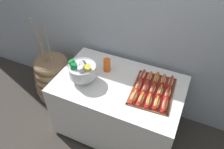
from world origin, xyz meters
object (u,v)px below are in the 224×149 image
object	(u,v)px
hot_dog_1	(141,99)
hot_dog_2	(149,101)
floor_vase	(54,79)
hot_dog_8	(160,91)
hot_dog_10	(142,75)
hot_dog_0	(134,97)
cup_stack	(107,65)
hot_dog_9	(168,93)
hot_dog_5	(138,86)
hot_dog_6	(146,87)
serving_tray	(152,91)
hot_dog_4	(165,105)
hot_dog_11	(149,77)
hot_dog_13	(163,80)
punch_bowl	(82,70)
hot_dog_3	(157,103)
buffet_table	(119,105)
hot_dog_7	(153,89)
hot_dog_14	(171,82)
hot_dog_12	(156,79)

from	to	relation	value
hot_dog_1	hot_dog_2	distance (m)	0.08
floor_vase	hot_dog_2	distance (m)	1.49
hot_dog_8	hot_dog_10	distance (m)	0.28
hot_dog_0	hot_dog_2	size ratio (longest dim) A/B	0.98
cup_stack	hot_dog_1	bearing A→B (deg)	-29.32
floor_vase	hot_dog_10	distance (m)	1.31
hot_dog_0	hot_dog_9	world-z (taller)	hot_dog_0
hot_dog_5	hot_dog_6	xyz separation A→B (m)	(0.07, 0.01, 0.00)
floor_vase	hot_dog_6	world-z (taller)	floor_vase
serving_tray	hot_dog_5	xyz separation A→B (m)	(-0.15, -0.01, 0.03)
hot_dog_4	hot_dog_11	size ratio (longest dim) A/B	1.12
hot_dog_2	hot_dog_13	xyz separation A→B (m)	(0.05, 0.33, 0.00)
hot_dog_2	punch_bowl	bearing A→B (deg)	178.57
hot_dog_4	hot_dog_9	world-z (taller)	hot_dog_4
hot_dog_9	hot_dog_13	xyz separation A→B (m)	(-0.09, 0.16, 0.00)
hot_dog_6	hot_dog_13	size ratio (longest dim) A/B	1.01
hot_dog_3	hot_dog_13	distance (m)	0.33
hot_dog_0	hot_dog_5	distance (m)	0.17
hot_dog_0	punch_bowl	distance (m)	0.59
buffet_table	hot_dog_10	world-z (taller)	hot_dog_10
hot_dog_7	cup_stack	world-z (taller)	cup_stack
hot_dog_10	hot_dog_6	bearing A→B (deg)	-61.67
hot_dog_4	hot_dog_11	distance (m)	0.40
hot_dog_3	hot_dog_8	size ratio (longest dim) A/B	1.00
hot_dog_4	hot_dog_5	xyz separation A→B (m)	(-0.31, 0.14, -0.00)
hot_dog_2	hot_dog_4	world-z (taller)	hot_dog_4
hot_dog_4	hot_dog_6	size ratio (longest dim) A/B	1.12
hot_dog_0	hot_dog_14	world-z (taller)	hot_dog_0
hot_dog_11	hot_dog_12	bearing A→B (deg)	3.89
serving_tray	hot_dog_3	xyz separation A→B (m)	(0.09, -0.16, 0.03)
hot_dog_5	hot_dog_7	world-z (taller)	hot_dog_7
floor_vase	hot_dog_9	xyz separation A→B (m)	(1.52, -0.11, 0.48)
hot_dog_8	punch_bowl	size ratio (longest dim) A/B	0.55
hot_dog_11	buffet_table	bearing A→B (deg)	-144.91
hot_dog_8	cup_stack	bearing A→B (deg)	170.72
serving_tray	hot_dog_4	distance (m)	0.23
buffet_table	hot_dog_11	bearing A→B (deg)	35.09
hot_dog_1	hot_dog_2	bearing A→B (deg)	3.89
buffet_table	cup_stack	distance (m)	0.50
hot_dog_3	hot_dog_14	xyz separation A→B (m)	(0.05, 0.33, -0.00)
hot_dog_0	hot_dog_12	xyz separation A→B (m)	(0.13, 0.34, -0.00)
hot_dog_3	serving_tray	bearing A→B (deg)	118.33
serving_tray	hot_dog_0	bearing A→B (deg)	-128.38
hot_dog_1	hot_dog_3	distance (m)	0.15
hot_dog_4	punch_bowl	world-z (taller)	punch_bowl
floor_vase	hot_dog_0	distance (m)	1.36
serving_tray	hot_dog_7	xyz separation A→B (m)	(-0.00, -0.00, 0.03)
hot_dog_4	hot_dog_8	distance (m)	0.18
hot_dog_5	hot_dog_9	distance (m)	0.30
hot_dog_13	punch_bowl	distance (m)	0.85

